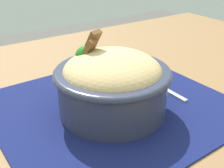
% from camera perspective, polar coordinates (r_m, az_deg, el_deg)
% --- Properties ---
extents(table, '(1.34, 0.82, 0.74)m').
position_cam_1_polar(table, '(0.55, -2.12, -9.77)').
color(table, olive).
rests_on(table, ground_plane).
extents(placemat, '(0.40, 0.37, 0.00)m').
position_cam_1_polar(placemat, '(0.50, 0.12, -4.39)').
color(placemat, '#11194C').
rests_on(placemat, table).
extents(bowl, '(0.21, 0.21, 0.13)m').
position_cam_1_polar(bowl, '(0.46, -0.06, 0.43)').
color(bowl, '#2D3347').
rests_on(bowl, placemat).
extents(fork, '(0.02, 0.13, 0.00)m').
position_cam_1_polar(fork, '(0.57, 9.27, -0.32)').
color(fork, '#BBBBBB').
rests_on(fork, placemat).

